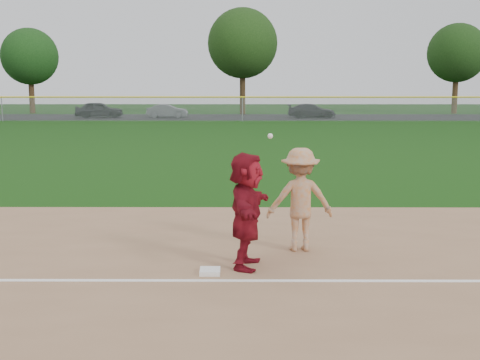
{
  "coord_description": "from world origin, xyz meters",
  "views": [
    {
      "loc": [
        0.06,
        -10.12,
        3.19
      ],
      "look_at": [
        0.0,
        1.5,
        1.3
      ],
      "focal_mm": 45.0,
      "sensor_mm": 36.0,
      "label": 1
    }
  ],
  "objects_px": {
    "base_runner": "(247,210)",
    "car_left": "(99,110)",
    "car_mid": "(167,111)",
    "first_base": "(210,271)",
    "car_right": "(312,111)"
  },
  "relations": [
    {
      "from": "first_base",
      "to": "car_right",
      "type": "relative_size",
      "value": 0.08
    },
    {
      "from": "base_runner",
      "to": "car_left",
      "type": "relative_size",
      "value": 0.47
    },
    {
      "from": "first_base",
      "to": "car_left",
      "type": "distance_m",
      "value": 46.9
    },
    {
      "from": "car_left",
      "to": "car_mid",
      "type": "distance_m",
      "value": 6.19
    },
    {
      "from": "first_base",
      "to": "car_mid",
      "type": "relative_size",
      "value": 0.09
    },
    {
      "from": "first_base",
      "to": "car_mid",
      "type": "distance_m",
      "value": 45.85
    },
    {
      "from": "base_runner",
      "to": "car_right",
      "type": "bearing_deg",
      "value": 0.21
    },
    {
      "from": "base_runner",
      "to": "car_mid",
      "type": "xyz_separation_m",
      "value": [
        -6.98,
        45.01,
        -0.4
      ]
    },
    {
      "from": "car_right",
      "to": "first_base",
      "type": "bearing_deg",
      "value": 174.64
    },
    {
      "from": "car_mid",
      "to": "car_right",
      "type": "bearing_deg",
      "value": -89.99
    },
    {
      "from": "first_base",
      "to": "car_mid",
      "type": "bearing_deg",
      "value": 97.99
    },
    {
      "from": "car_left",
      "to": "car_mid",
      "type": "xyz_separation_m",
      "value": [
        6.19,
        0.22,
        -0.12
      ]
    },
    {
      "from": "car_left",
      "to": "base_runner",
      "type": "bearing_deg",
      "value": -173.1
    },
    {
      "from": "first_base",
      "to": "car_left",
      "type": "relative_size",
      "value": 0.08
    },
    {
      "from": "car_mid",
      "to": "first_base",
      "type": "bearing_deg",
      "value": -170.99
    }
  ]
}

